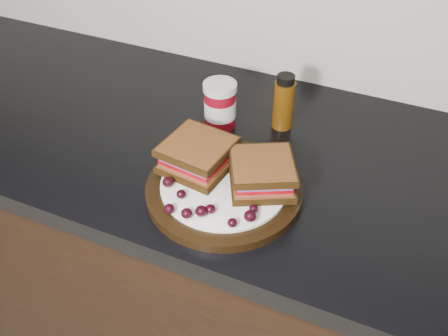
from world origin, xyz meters
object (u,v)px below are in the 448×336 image
(sandwich_left, at_px, (198,155))
(oil_bottle, at_px, (284,102))
(condiment_jar, at_px, (220,105))
(plate, at_px, (224,190))

(sandwich_left, bearing_deg, oil_bottle, 74.48)
(condiment_jar, relative_size, oil_bottle, 0.84)
(sandwich_left, height_order, condiment_jar, condiment_jar)
(oil_bottle, bearing_deg, condiment_jar, -157.15)
(condiment_jar, bearing_deg, sandwich_left, -79.89)
(plate, distance_m, condiment_jar, 0.21)
(plate, height_order, oil_bottle, oil_bottle)
(condiment_jar, bearing_deg, plate, -64.08)
(plate, xyz_separation_m, sandwich_left, (-0.06, 0.02, 0.04))
(sandwich_left, relative_size, oil_bottle, 0.96)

